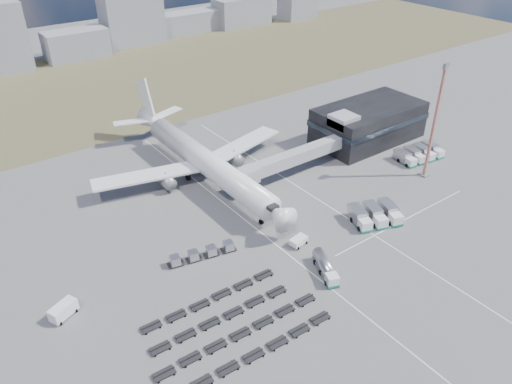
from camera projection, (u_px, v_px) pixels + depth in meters
ground at (289, 245)px, 98.64m from camera, size 420.00×420.00×0.00m
grass_strip at (87, 89)px, 173.87m from camera, size 420.00×90.00×0.01m
lane_markings at (315, 221)px, 105.62m from camera, size 47.12×110.00×0.01m
terminal at (368, 122)px, 136.39m from camera, size 30.40×16.40×11.00m
jet_bridge at (286, 161)px, 117.98m from camera, size 30.30×3.80×7.05m
airliner at (202, 159)px, 118.00m from camera, size 51.59×64.53×17.62m
fuel_tanker at (325, 267)px, 90.69m from camera, size 5.38×8.91×2.82m
pushback_tug at (298, 241)px, 98.26m from camera, size 3.92×2.62×1.60m
utility_van at (63, 311)px, 81.70m from camera, size 5.14×3.85×2.47m
catering_truck at (206, 163)px, 124.21m from camera, size 4.73×7.05×3.00m
service_trucks_near at (375, 215)px, 104.76m from camera, size 11.51×10.08×2.93m
service_trucks_far at (419, 154)px, 128.81m from camera, size 12.72×8.19×2.65m
uld_row at (202, 253)px, 94.56m from camera, size 13.66×4.56×1.88m
baggage_dollies at (230, 327)px, 79.75m from camera, size 31.15×16.64×0.80m
floodlight_mast at (435, 122)px, 114.84m from camera, size 2.67×2.16×28.03m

